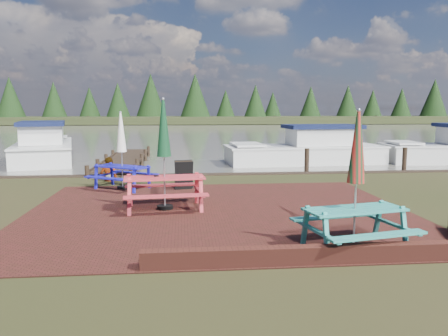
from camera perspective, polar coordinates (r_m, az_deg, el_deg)
ground at (r=9.42m, az=-0.19°, el=-7.25°), size 120.00×120.00×0.00m
paving at (r=10.38m, az=-0.69°, el=-5.77°), size 9.00×7.50×0.02m
brick_wall at (r=7.63m, az=18.11°, el=-10.10°), size 6.21×1.79×0.30m
water at (r=46.13m, az=-4.41°, el=4.72°), size 120.00×60.00×0.02m
far_treeline at (r=75.06m, az=-4.86°, el=8.39°), size 120.00×10.00×8.10m
picnic_table_teal at (r=7.86m, az=16.76°, el=-4.27°), size 2.02×1.87×2.41m
picnic_table_red at (r=10.59m, az=-7.80°, el=-0.48°), size 2.07×1.88×2.66m
picnic_table_blue at (r=13.58m, az=-13.18°, el=0.70°), size 2.22×2.16×2.33m
chalkboard at (r=13.24m, az=-5.26°, el=-0.90°), size 0.57×0.60×0.87m
jetty at (r=20.64m, az=-12.83°, el=1.11°), size 1.76×9.08×1.00m
boat_jetty at (r=23.69m, az=-22.45°, el=2.39°), size 4.36×8.03×2.21m
boat_near at (r=21.43m, az=10.84°, el=2.20°), size 7.69×3.10×2.04m
person at (r=15.19m, az=-14.86°, el=1.33°), size 0.61×0.42×1.61m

